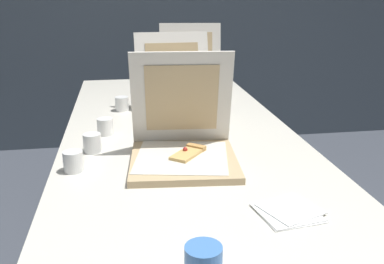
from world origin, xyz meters
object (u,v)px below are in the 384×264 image
(pizza_box_middle, at_px, (179,107))
(cup_white_far, at_px, (122,104))
(cup_white_mid, at_px, (105,127))
(napkin_pile, at_px, (288,211))
(cup_white_near_center, at_px, (92,143))
(pizza_box_back, at_px, (191,84))
(pizza_box_front, at_px, (183,146))
(table, at_px, (180,145))
(cup_white_near_left, at_px, (73,161))

(pizza_box_middle, bearing_deg, cup_white_far, 145.52)
(cup_white_mid, height_order, napkin_pile, cup_white_mid)
(cup_white_near_center, bearing_deg, pizza_box_back, 59.39)
(cup_white_near_center, bearing_deg, pizza_box_front, -23.72)
(pizza_box_back, height_order, cup_white_mid, pizza_box_back)
(cup_white_far, distance_m, napkin_pile, 1.12)
(table, height_order, pizza_box_back, pizza_box_back)
(cup_white_mid, bearing_deg, cup_white_near_center, -102.13)
(pizza_box_back, xyz_separation_m, cup_white_near_left, (-0.52, -0.96, -0.02))
(pizza_box_middle, distance_m, napkin_pile, 0.90)
(cup_white_near_left, xyz_separation_m, napkin_pile, (0.57, -0.36, -0.03))
(table, relative_size, napkin_pile, 12.10)
(pizza_box_front, bearing_deg, table, 89.58)
(cup_white_mid, bearing_deg, cup_white_far, 78.82)
(pizza_box_back, xyz_separation_m, napkin_pile, (0.04, -1.33, -0.05))
(pizza_box_middle, height_order, napkin_pile, pizza_box_middle)
(cup_white_near_left, relative_size, napkin_pile, 0.36)
(pizza_box_front, distance_m, pizza_box_back, 0.95)
(cup_white_mid, relative_size, cup_white_far, 1.00)
(cup_white_far, xyz_separation_m, cup_white_near_left, (-0.16, -0.68, 0.00))
(pizza_box_middle, height_order, cup_white_near_left, pizza_box_middle)
(cup_white_far, xyz_separation_m, cup_white_near_center, (-0.11, -0.52, 0.00))
(pizza_box_front, bearing_deg, cup_white_far, 111.83)
(pizza_box_back, bearing_deg, cup_white_mid, -117.27)
(pizza_box_middle, bearing_deg, napkin_pile, -80.49)
(pizza_box_middle, bearing_deg, cup_white_near_center, -135.35)
(pizza_box_front, height_order, pizza_box_middle, pizza_box_front)
(pizza_box_front, bearing_deg, pizza_box_middle, 89.58)
(cup_white_near_center, bearing_deg, pizza_box_middle, 45.87)
(pizza_box_back, bearing_deg, napkin_pile, -80.27)
(pizza_box_front, distance_m, pizza_box_middle, 0.50)
(pizza_box_front, distance_m, cup_white_far, 0.68)
(pizza_box_middle, bearing_deg, cup_white_near_left, -128.52)
(cup_white_mid, xyz_separation_m, napkin_pile, (0.48, -0.71, -0.03))
(cup_white_near_left, relative_size, cup_white_near_center, 1.00)
(pizza_box_back, xyz_separation_m, cup_white_mid, (-0.44, -0.62, -0.02))
(table, bearing_deg, pizza_box_middle, 84.44)
(pizza_box_back, distance_m, cup_white_mid, 0.76)
(cup_white_mid, height_order, cup_white_near_left, same)
(pizza_box_middle, xyz_separation_m, napkin_pile, (0.17, -0.89, -0.05))
(pizza_box_middle, xyz_separation_m, cup_white_mid, (-0.31, -0.18, -0.02))
(pizza_box_front, xyz_separation_m, pizza_box_back, (0.17, 0.93, -0.00))
(cup_white_far, relative_size, napkin_pile, 0.36)
(cup_white_far, bearing_deg, napkin_pile, -68.49)
(pizza_box_back, relative_size, cup_white_far, 7.15)
(pizza_box_back, distance_m, cup_white_near_center, 0.93)
(pizza_box_back, distance_m, napkin_pile, 1.33)
(cup_white_mid, xyz_separation_m, cup_white_near_left, (-0.09, -0.35, 0.00))
(cup_white_far, bearing_deg, pizza_box_middle, -33.26)
(napkin_pile, bearing_deg, cup_white_mid, 124.16)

